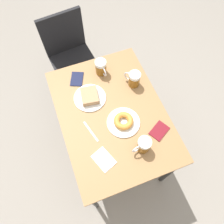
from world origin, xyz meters
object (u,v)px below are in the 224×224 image
Objects in this scene: chair at (69,50)px; passport_far_edge at (77,79)px; plate_with_cake at (90,97)px; beer_mug_center at (134,79)px; beer_mug_left at (101,67)px; fork at (91,131)px; passport_near_edge at (159,131)px; napkin_folded at (104,159)px; plate_with_donut at (124,122)px; beer_mug_right at (143,145)px.

passport_far_edge is at bearing -100.87° from chair.
plate_with_cake is (0.00, -0.72, 0.27)m from chair.
beer_mug_center is at bearing -26.23° from passport_far_edge.
beer_mug_center is at bearing -44.38° from beer_mug_left.
beer_mug_center is (0.34, -0.71, 0.31)m from chair.
beer_mug_left reaches higher than fork.
beer_mug_center is 0.42m from passport_far_edge.
beer_mug_left is at bearing 108.72° from passport_near_edge.
plate_with_cake is at bearing 82.71° from napkin_folded.
plate_with_cake is at bearing 73.21° from fork.
fork is (-0.07, -0.96, 0.25)m from chair.
plate_with_donut is 0.21m from beer_mug_right.
plate_with_cake is at bearing -78.07° from passport_far_edge.
plate_with_donut is 1.48× the size of passport_far_edge.
plate_with_cake is 0.51m from beer_mug_right.
passport_near_edge is (0.20, -0.14, -0.02)m from plate_with_donut.
passport_near_edge is at bearing -20.16° from fork.
beer_mug_right is (0.20, -0.47, 0.04)m from plate_with_cake.
plate_with_cake is 1.91× the size of beer_mug_center.
beer_mug_center is 0.79× the size of passport_far_edge.
beer_mug_center is at bearing 31.27° from fork.
chair is at bearing 115.26° from beer_mug_center.
beer_mug_center is 0.41m from passport_near_edge.
beer_mug_center is 0.60m from napkin_folded.
beer_mug_right reaches higher than plate_with_cake.
beer_mug_left is at bearing 62.27° from fork.
beer_mug_center is (0.18, -0.18, 0.00)m from beer_mug_left.
beer_mug_right reaches higher than chair.
beer_mug_center reaches higher than passport_near_edge.
fork is at bearing 175.83° from plate_with_donut.
napkin_folded is (-0.21, -0.64, -0.06)m from beer_mug_left.
beer_mug_right is at bearing -67.11° from plate_with_cake.
passport_far_edge is (-0.39, 0.59, 0.00)m from passport_near_edge.
chair reaches higher than napkin_folded.
chair reaches higher than fork.
chair is at bearing 90.00° from plate_with_cake.
chair is 7.32× the size of beer_mug_center.
beer_mug_center is at bearing 0.72° from plate_with_cake.
fork is (-0.23, -0.43, -0.06)m from beer_mug_left.
beer_mug_left is 0.20m from passport_far_edge.
napkin_folded is 1.08× the size of passport_near_edge.
passport_near_edge is 1.01× the size of passport_far_edge.
fork is (-0.02, 0.21, -0.00)m from napkin_folded.
plate_with_donut is at bearing -90.11° from beer_mug_left.
chair is 1.00m from fork.
beer_mug_left is 0.83× the size of passport_far_edge.
fork is at bearing -117.73° from beer_mug_left.
plate_with_cake is 1.52× the size of passport_far_edge.
plate_with_donut is (0.15, -0.98, 0.27)m from chair.
fork is at bearing 159.84° from passport_near_edge.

